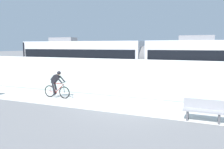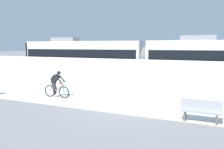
% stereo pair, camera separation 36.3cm
% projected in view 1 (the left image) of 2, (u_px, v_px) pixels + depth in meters
% --- Properties ---
extents(ground_plane, '(200.00, 200.00, 0.00)m').
position_uv_depth(ground_plane, '(127.00, 105.00, 12.22)').
color(ground_plane, slate).
extents(bike_path_deck, '(32.00, 3.20, 0.01)m').
position_uv_depth(bike_path_deck, '(127.00, 105.00, 12.22)').
color(bike_path_deck, beige).
rests_on(bike_path_deck, ground).
extents(glass_parapet, '(32.00, 0.05, 1.08)m').
position_uv_depth(glass_parapet, '(137.00, 89.00, 13.85)').
color(glass_parapet, '#ADC6C1').
rests_on(glass_parapet, ground).
extents(concrete_barrier_wall, '(32.00, 0.36, 2.17)m').
position_uv_depth(concrete_barrier_wall, '(145.00, 76.00, 15.43)').
color(concrete_barrier_wall, silver).
rests_on(concrete_barrier_wall, ground).
extents(tram_rail_near, '(32.00, 0.08, 0.01)m').
position_uv_depth(tram_rail_near, '(153.00, 86.00, 17.84)').
color(tram_rail_near, '#595654').
rests_on(tram_rail_near, ground).
extents(tram_rail_far, '(32.00, 0.08, 0.01)m').
position_uv_depth(tram_rail_far, '(157.00, 83.00, 19.15)').
color(tram_rail_far, '#595654').
rests_on(tram_rail_far, ground).
extents(tram, '(22.56, 2.54, 3.81)m').
position_uv_depth(tram, '(145.00, 61.00, 18.59)').
color(tram, silver).
rests_on(tram, ground).
extents(cyclist_on_bike, '(1.77, 0.58, 1.61)m').
position_uv_depth(cyclist_on_bike, '(57.00, 85.00, 13.81)').
color(cyclist_on_bike, black).
rests_on(cyclist_on_bike, ground).
extents(bench, '(1.60, 0.45, 0.89)m').
position_uv_depth(bench, '(203.00, 110.00, 9.55)').
color(bench, gray).
rests_on(bench, ground).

